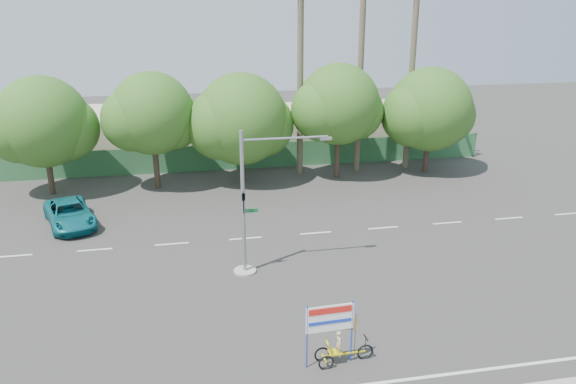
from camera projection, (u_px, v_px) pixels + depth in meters
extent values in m
plane|color=#33302D|center=(314.00, 309.00, 23.94)|extent=(120.00, 120.00, 0.00)
cube|color=#336B3D|center=(250.00, 156.00, 43.59)|extent=(38.00, 0.08, 2.00)
cube|color=beige|center=(121.00, 136.00, 45.67)|extent=(12.00, 8.00, 4.00)
cube|color=beige|center=(335.00, 129.00, 48.94)|extent=(14.00, 8.00, 3.60)
cylinder|color=#473828|center=(49.00, 169.00, 37.60)|extent=(0.40, 0.40, 3.52)
sphere|color=#2A5A1A|center=(43.00, 122.00, 36.56)|extent=(6.00, 6.00, 6.00)
sphere|color=#2A5A1A|center=(66.00, 128.00, 37.26)|extent=(4.32, 4.32, 4.32)
sphere|color=#2A5A1A|center=(20.00, 128.00, 36.19)|extent=(4.56, 4.56, 4.56)
cylinder|color=#473828|center=(156.00, 162.00, 38.81)|extent=(0.40, 0.40, 3.74)
sphere|color=#2A5A1A|center=(152.00, 113.00, 37.71)|extent=(5.60, 5.60, 5.60)
sphere|color=#2A5A1A|center=(172.00, 120.00, 38.40)|extent=(4.03, 4.03, 4.03)
sphere|color=#2A5A1A|center=(133.00, 120.00, 37.36)|extent=(4.26, 4.26, 4.26)
cylinder|color=#473828|center=(242.00, 161.00, 39.95)|extent=(0.40, 0.40, 3.30)
sphere|color=#2A5A1A|center=(241.00, 119.00, 38.98)|extent=(6.40, 6.40, 6.40)
sphere|color=#2A5A1A|center=(261.00, 125.00, 39.68)|extent=(4.61, 4.61, 4.61)
sphere|color=#2A5A1A|center=(221.00, 125.00, 38.59)|extent=(4.86, 4.86, 4.86)
cylinder|color=#473828|center=(337.00, 152.00, 41.10)|extent=(0.40, 0.40, 3.87)
sphere|color=#2A5A1A|center=(339.00, 104.00, 39.96)|extent=(5.80, 5.80, 5.80)
sphere|color=#2A5A1A|center=(355.00, 111.00, 40.67)|extent=(4.18, 4.18, 4.18)
sphere|color=#2A5A1A|center=(322.00, 110.00, 39.61)|extent=(4.41, 4.41, 4.41)
cylinder|color=#473828|center=(427.00, 150.00, 42.42)|extent=(0.40, 0.40, 3.43)
sphere|color=#2A5A1A|center=(430.00, 109.00, 41.41)|extent=(6.20, 6.20, 6.20)
sphere|color=#2A5A1A|center=(445.00, 115.00, 42.11)|extent=(4.46, 4.46, 4.46)
sphere|color=#2A5A1A|center=(413.00, 115.00, 41.03)|extent=(4.71, 4.71, 4.71)
cylinder|color=#70604C|center=(361.00, 58.00, 40.72)|extent=(0.44, 0.44, 17.00)
cylinder|color=#70604C|center=(412.00, 71.00, 41.76)|extent=(0.44, 0.44, 15.00)
cylinder|color=#70604C|center=(300.00, 80.00, 40.41)|extent=(0.44, 0.44, 14.00)
cylinder|color=gray|center=(245.00, 271.00, 27.20)|extent=(1.10, 1.10, 0.10)
cylinder|color=gray|center=(243.00, 204.00, 26.08)|extent=(0.18, 0.18, 7.00)
cylinder|color=gray|center=(285.00, 138.00, 25.44)|extent=(4.00, 0.10, 0.10)
cube|color=gray|center=(326.00, 139.00, 25.81)|extent=(0.55, 0.20, 0.12)
imported|color=black|center=(244.00, 204.00, 25.84)|extent=(0.16, 0.20, 1.00)
cube|color=#14662D|center=(251.00, 211.00, 26.25)|extent=(0.70, 0.04, 0.18)
torus|color=black|center=(365.00, 352.00, 20.55)|extent=(0.63, 0.10, 0.63)
torus|color=black|center=(322.00, 354.00, 20.44)|extent=(0.59, 0.09, 0.59)
torus|color=black|center=(326.00, 363.00, 19.97)|extent=(0.59, 0.09, 0.59)
cube|color=gold|center=(345.00, 354.00, 20.35)|extent=(1.57, 0.13, 0.06)
cube|color=gold|center=(324.00, 358.00, 20.20)|extent=(0.08, 0.56, 0.05)
cube|color=gold|center=(335.00, 352.00, 20.23)|extent=(0.48, 0.41, 0.06)
cube|color=gold|center=(329.00, 347.00, 20.09)|extent=(0.23, 0.40, 0.50)
cylinder|color=black|center=(365.00, 343.00, 20.43)|extent=(0.03, 0.03, 0.51)
cube|color=black|center=(366.00, 337.00, 20.35)|extent=(0.06, 0.42, 0.04)
imported|color=#CCB284|center=(339.00, 343.00, 20.15)|extent=(0.26, 0.37, 1.00)
cylinder|color=#1A38C7|center=(307.00, 337.00, 19.74)|extent=(0.05, 0.05, 2.50)
cylinder|color=#1A38C7|center=(352.00, 331.00, 20.11)|extent=(0.05, 0.05, 2.50)
cube|color=white|center=(330.00, 318.00, 19.71)|extent=(1.76, 0.13, 1.02)
cube|color=red|center=(330.00, 311.00, 19.58)|extent=(1.57, 0.09, 0.24)
cube|color=#1A38C7|center=(330.00, 322.00, 19.73)|extent=(1.57, 0.09, 0.13)
cylinder|color=black|center=(355.00, 337.00, 20.23)|extent=(0.02, 0.02, 1.94)
cube|color=red|center=(347.00, 324.00, 19.96)|extent=(0.82, 0.06, 0.61)
imported|color=#106973|center=(70.00, 214.00, 32.60)|extent=(3.91, 5.63, 1.43)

